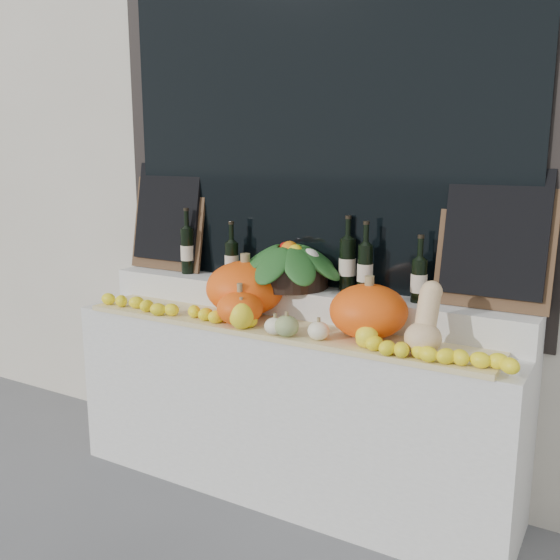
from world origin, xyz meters
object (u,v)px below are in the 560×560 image
object	(u,v)px
pumpkin_right	(369,311)
wine_bottle_tall	(347,264)
butternut_squash	(425,325)
produce_bowl	(290,264)
pumpkin_left	(246,288)

from	to	relation	value
pumpkin_right	wine_bottle_tall	xyz separation A→B (m)	(-0.23, 0.28, 0.15)
butternut_squash	produce_bowl	size ratio (longest dim) A/B	0.49
produce_bowl	wine_bottle_tall	world-z (taller)	wine_bottle_tall
butternut_squash	produce_bowl	world-z (taller)	produce_bowl
produce_bowl	pumpkin_right	bearing A→B (deg)	-21.73
pumpkin_right	butternut_squash	size ratio (longest dim) A/B	1.19
produce_bowl	wine_bottle_tall	bearing A→B (deg)	13.71
pumpkin_left	produce_bowl	distance (m)	0.26
wine_bottle_tall	butternut_squash	bearing A→B (deg)	-35.23
pumpkin_right	butternut_squash	bearing A→B (deg)	-16.98
produce_bowl	butternut_squash	bearing A→B (deg)	-20.07
produce_bowl	wine_bottle_tall	distance (m)	0.30
pumpkin_left	wine_bottle_tall	size ratio (longest dim) A/B	1.08
pumpkin_right	butternut_squash	distance (m)	0.30
butternut_squash	produce_bowl	distance (m)	0.87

